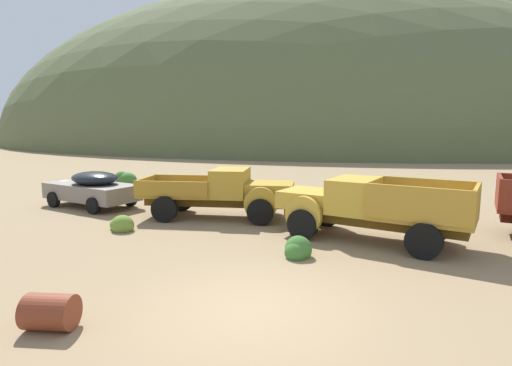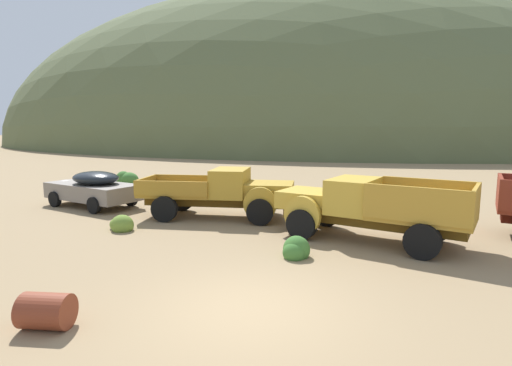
{
  "view_description": "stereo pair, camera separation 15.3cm",
  "coord_description": "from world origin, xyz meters",
  "px_view_note": "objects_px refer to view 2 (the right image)",
  "views": [
    {
      "loc": [
        2.78,
        -6.82,
        3.49
      ],
      "look_at": [
        -2.99,
        7.84,
        1.28
      ],
      "focal_mm": 28.46,
      "sensor_mm": 36.0,
      "label": 1
    },
    {
      "loc": [
        2.92,
        -6.76,
        3.49
      ],
      "look_at": [
        -2.99,
        7.84,
        1.28
      ],
      "focal_mm": 28.46,
      "sensor_mm": 36.0,
      "label": 2
    }
  ],
  "objects_px": {
    "truck_faded_yellow": "(358,207)",
    "oil_drum_foreground": "(46,311)",
    "car_primer_gray": "(91,188)",
    "truck_mustard": "(229,192)"
  },
  "relations": [
    {
      "from": "truck_mustard",
      "to": "oil_drum_foreground",
      "type": "height_order",
      "value": "truck_mustard"
    },
    {
      "from": "car_primer_gray",
      "to": "truck_mustard",
      "type": "relative_size",
      "value": 0.79
    },
    {
      "from": "car_primer_gray",
      "to": "oil_drum_foreground",
      "type": "bearing_deg",
      "value": 140.24
    },
    {
      "from": "truck_faded_yellow",
      "to": "oil_drum_foreground",
      "type": "height_order",
      "value": "truck_faded_yellow"
    },
    {
      "from": "oil_drum_foreground",
      "to": "truck_faded_yellow",
      "type": "bearing_deg",
      "value": 61.9
    },
    {
      "from": "truck_mustard",
      "to": "truck_faded_yellow",
      "type": "relative_size",
      "value": 1.01
    },
    {
      "from": "car_primer_gray",
      "to": "oil_drum_foreground",
      "type": "height_order",
      "value": "car_primer_gray"
    },
    {
      "from": "truck_faded_yellow",
      "to": "oil_drum_foreground",
      "type": "relative_size",
      "value": 6.13
    },
    {
      "from": "car_primer_gray",
      "to": "truck_mustard",
      "type": "distance_m",
      "value": 6.61
    },
    {
      "from": "truck_faded_yellow",
      "to": "oil_drum_foreground",
      "type": "xyz_separation_m",
      "value": [
        -4.17,
        -7.81,
        -0.7
      ]
    }
  ]
}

